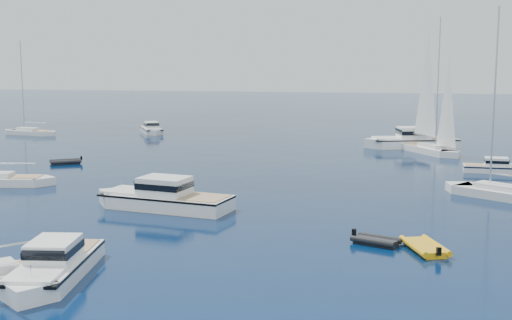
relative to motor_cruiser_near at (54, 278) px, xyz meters
The scene contains 12 objects.
ground 8.27m from the motor_cruiser_near, 14.06° to the left, with size 400.00×400.00×0.00m, color navy.
motor_cruiser_near is the anchor object (origin of this frame).
motor_cruiser_centre 16.47m from the motor_cruiser_near, 90.39° to the left, with size 3.55×11.59×3.04m, color white, non-canonical shape.
motor_cruiser_far_r 46.82m from the motor_cruiser_near, 55.32° to the left, with size 2.20×7.20×1.89m, color white, non-canonical shape.
motor_cruiser_distant 59.30m from the motor_cruiser_near, 71.58° to the left, with size 3.86×12.61×3.31m, color white, non-canonical shape.
motor_cruiser_horizon 68.61m from the motor_cruiser_near, 106.38° to the left, with size 2.55×8.34×2.19m, color silver, non-canonical shape.
sailboat_mid_r 35.84m from the motor_cruiser_near, 45.40° to the left, with size 2.77×10.65×15.65m, color silver, non-canonical shape.
sailboat_sails_r 55.68m from the motor_cruiser_near, 68.09° to the left, with size 2.90×11.17×16.42m, color silver, non-canonical shape.
sailboat_far_l 70.01m from the motor_cruiser_near, 121.10° to the left, with size 2.53×9.71×14.28m, color white, non-canonical shape.
tender_yellow 20.56m from the motor_cruiser_near, 25.71° to the left, with size 2.11×3.89×0.95m, color #E4A40D, non-canonical shape.
tender_grey_near 18.48m from the motor_cruiser_near, 31.73° to the left, with size 1.66×2.89×0.95m, color black, non-canonical shape.
tender_grey_far 39.15m from the motor_cruiser_near, 116.60° to the left, with size 1.85×3.31×0.95m, color black, non-canonical shape.
Camera 1 is at (8.58, -31.82, 10.88)m, focal length 47.10 mm.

